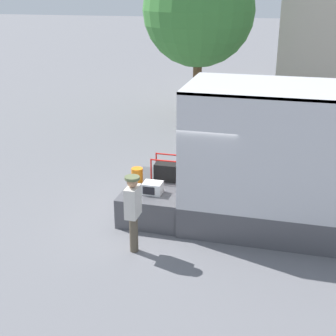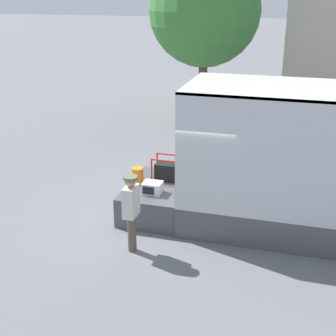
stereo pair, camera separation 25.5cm
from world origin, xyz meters
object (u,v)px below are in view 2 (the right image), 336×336
object	(u,v)px
microwave	(152,188)
portable_generator	(168,171)
orange_bucket	(138,175)
worker_person	(131,206)
street_tree	(205,10)

from	to	relation	value
microwave	portable_generator	world-z (taller)	portable_generator
orange_bucket	worker_person	world-z (taller)	worker_person
worker_person	street_tree	distance (m)	11.42
microwave	orange_bucket	bearing A→B (deg)	135.83
microwave	street_tree	world-z (taller)	street_tree
orange_bucket	street_tree	size ratio (longest dim) A/B	0.06
portable_generator	orange_bucket	distance (m)	0.76
portable_generator	worker_person	distance (m)	2.34
microwave	worker_person	distance (m)	1.45
portable_generator	microwave	bearing A→B (deg)	-97.06
microwave	orange_bucket	xyz separation A→B (m)	(-0.56, 0.54, 0.05)
worker_person	orange_bucket	bearing A→B (deg)	105.92
microwave	worker_person	size ratio (longest dim) A/B	0.26
microwave	worker_person	xyz separation A→B (m)	(0.01, -1.44, 0.20)
portable_generator	orange_bucket	size ratio (longest dim) A/B	1.87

